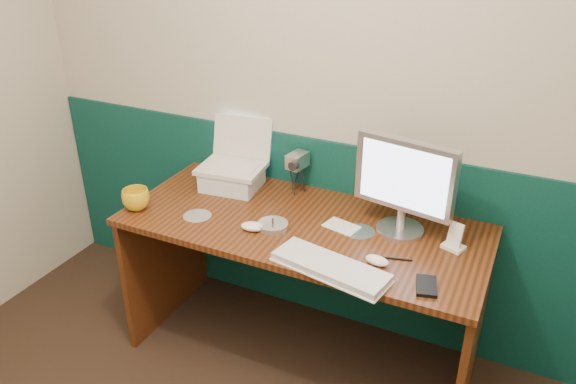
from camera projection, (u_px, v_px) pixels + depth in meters
The scene contains 19 objects.
back_wall at pixel (354, 92), 2.51m from camera, with size 3.50×0.04×2.50m, color #BBB49E.
wainscot at pixel (345, 237), 2.84m from camera, with size 3.48×0.02×1.00m, color #072F2D.
desk at pixel (302, 292), 2.63m from camera, with size 1.60×0.70×0.75m, color #341A09.
laptop_riser at pixel (232, 179), 2.76m from camera, with size 0.27×0.23×0.09m, color white.
laptop at pixel (230, 146), 2.68m from camera, with size 0.31×0.24×0.26m, color silver, non-canonical shape.
monitor at pixel (404, 187), 2.30m from camera, with size 0.43×0.12×0.43m, color silver, non-canonical shape.
keyboard at pixel (331, 268), 2.13m from camera, with size 0.46×0.15×0.03m, color silver.
mouse_right at pixel (377, 260), 2.17m from camera, with size 0.10×0.06×0.03m, color white.
mouse_left at pixel (253, 226), 2.40m from camera, with size 0.11×0.06×0.04m, color white.
mug at pixel (136, 199), 2.56m from camera, with size 0.12×0.12×0.10m, color gold.
camcorder at pixel (297, 172), 2.68m from camera, with size 0.10×0.14×0.22m, color silver, non-canonical shape.
cd_spindle at pixel (273, 226), 2.41m from camera, with size 0.13×0.13×0.03m, color silver.
cd_loose_a at pixel (197, 216), 2.52m from camera, with size 0.13×0.13×0.00m, color silver.
cd_loose_b at pixel (359, 231), 2.40m from camera, with size 0.13×0.13×0.00m, color silver.
pen at pixel (395, 259), 2.20m from camera, with size 0.01×0.01×0.13m, color black.
papers at pixel (341, 226), 2.43m from camera, with size 0.15×0.10×0.00m, color silver.
dock at pixel (453, 247), 2.27m from camera, with size 0.09×0.06×0.02m, color white.
music_player at pixel (455, 235), 2.25m from camera, with size 0.06×0.01×0.10m, color white.
pda at pixel (427, 286), 2.04m from camera, with size 0.07×0.12×0.01m, color black.
Camera 1 is at (0.78, -0.58, 1.99)m, focal length 35.00 mm.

